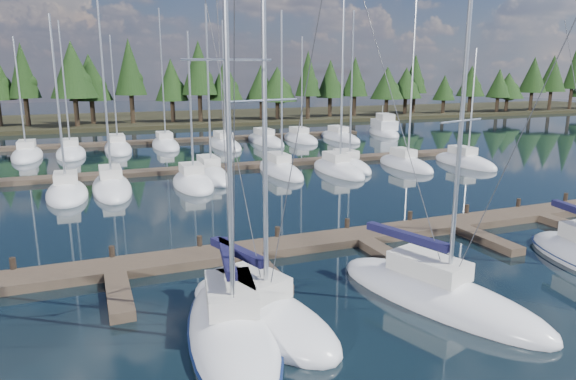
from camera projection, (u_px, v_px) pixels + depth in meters
name	position (u px, v px, depth m)	size (l,w,h in m)	color
ground	(276.00, 192.00, 37.61)	(260.00, 260.00, 0.00)	black
far_shore	(159.00, 119.00, 91.86)	(220.00, 30.00, 0.60)	#292616
main_dock	(362.00, 240.00, 26.12)	(44.00, 6.13, 0.90)	brown
back_docks	(213.00, 151.00, 55.29)	(50.00, 21.80, 0.40)	brown
front_sailboat_1	(233.00, 328.00, 16.99)	(4.53, 9.45, 16.18)	white
front_sailboat_2	(259.00, 314.00, 17.98)	(5.14, 8.15, 13.99)	white
front_sailboat_3	(436.00, 295.00, 19.51)	(5.40, 9.62, 12.58)	white
back_sailboat_rows	(220.00, 157.00, 51.12)	(43.68, 31.02, 16.32)	white
motor_yacht_right	(384.00, 130.00, 72.05)	(5.48, 10.04, 4.78)	white
tree_line	(145.00, 80.00, 80.29)	(185.24, 11.01, 13.04)	black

